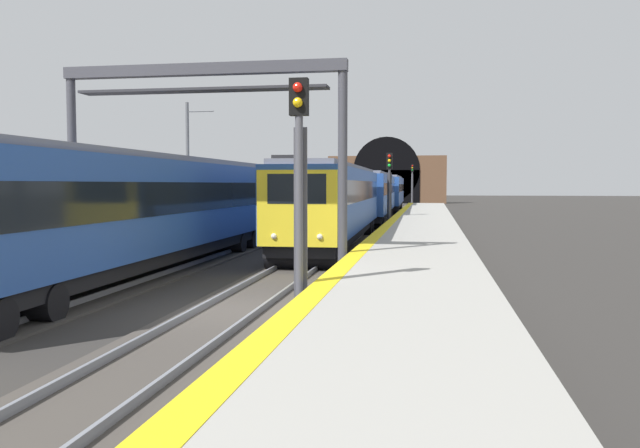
{
  "coord_description": "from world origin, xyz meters",
  "views": [
    {
      "loc": [
        -14.46,
        -4.59,
        3.03
      ],
      "look_at": [
        12.93,
        0.12,
        1.31
      ],
      "focal_mm": 36.39,
      "sensor_mm": 36.0,
      "label": 1
    }
  ],
  "objects_px": {
    "railway_signal_near": "(299,184)",
    "overhead_signal_gantry": "(202,116)",
    "train_main_approaching": "(372,194)",
    "railway_signal_far": "(412,181)",
    "catenary_mast_near": "(188,165)",
    "train_adjacent_platform": "(238,200)",
    "railway_signal_mid": "(389,184)"
  },
  "relations": [
    {
      "from": "railway_signal_near",
      "to": "overhead_signal_gantry",
      "type": "xyz_separation_m",
      "value": [
        6.11,
        4.29,
        2.09
      ]
    },
    {
      "from": "train_main_approaching",
      "to": "railway_signal_far",
      "type": "relative_size",
      "value": 10.27
    },
    {
      "from": "railway_signal_far",
      "to": "catenary_mast_near",
      "type": "distance_m",
      "value": 54.31
    },
    {
      "from": "train_adjacent_platform",
      "to": "catenary_mast_near",
      "type": "bearing_deg",
      "value": -147.1
    },
    {
      "from": "railway_signal_far",
      "to": "overhead_signal_gantry",
      "type": "relative_size",
      "value": 0.65
    },
    {
      "from": "railway_signal_far",
      "to": "train_adjacent_platform",
      "type": "bearing_deg",
      "value": -6.08
    },
    {
      "from": "train_adjacent_platform",
      "to": "railway_signal_near",
      "type": "relative_size",
      "value": 8.08
    },
    {
      "from": "railway_signal_mid",
      "to": "railway_signal_far",
      "type": "xyz_separation_m",
      "value": [
        51.09,
        -0.0,
        0.43
      ]
    },
    {
      "from": "train_main_approaching",
      "to": "railway_signal_near",
      "type": "bearing_deg",
      "value": 1.84
    },
    {
      "from": "railway_signal_near",
      "to": "railway_signal_mid",
      "type": "xyz_separation_m",
      "value": [
        28.84,
        0.0,
        0.02
      ]
    },
    {
      "from": "train_adjacent_platform",
      "to": "railway_signal_far",
      "type": "distance_m",
      "value": 62.74
    },
    {
      "from": "railway_signal_mid",
      "to": "railway_signal_far",
      "type": "height_order",
      "value": "railway_signal_far"
    },
    {
      "from": "railway_signal_near",
      "to": "train_main_approaching",
      "type": "bearing_deg",
      "value": -177.06
    },
    {
      "from": "train_main_approaching",
      "to": "railway_signal_mid",
      "type": "height_order",
      "value": "railway_signal_mid"
    },
    {
      "from": "railway_signal_near",
      "to": "railway_signal_far",
      "type": "distance_m",
      "value": 79.93
    },
    {
      "from": "railway_signal_mid",
      "to": "overhead_signal_gantry",
      "type": "relative_size",
      "value": 0.56
    },
    {
      "from": "train_adjacent_platform",
      "to": "overhead_signal_gantry",
      "type": "distance_m",
      "value": 12.02
    },
    {
      "from": "railway_signal_mid",
      "to": "overhead_signal_gantry",
      "type": "distance_m",
      "value": 23.22
    },
    {
      "from": "railway_signal_near",
      "to": "overhead_signal_gantry",
      "type": "bearing_deg",
      "value": -144.95
    },
    {
      "from": "train_adjacent_platform",
      "to": "overhead_signal_gantry",
      "type": "bearing_deg",
      "value": 11.37
    },
    {
      "from": "railway_signal_near",
      "to": "catenary_mast_near",
      "type": "xyz_separation_m",
      "value": [
        27.19,
        12.94,
        1.22
      ]
    },
    {
      "from": "railway_signal_mid",
      "to": "catenary_mast_near",
      "type": "height_order",
      "value": "catenary_mast_near"
    },
    {
      "from": "railway_signal_near",
      "to": "railway_signal_far",
      "type": "bearing_deg",
      "value": -180.0
    },
    {
      "from": "catenary_mast_near",
      "to": "railway_signal_far",
      "type": "bearing_deg",
      "value": -13.79
    },
    {
      "from": "railway_signal_near",
      "to": "catenary_mast_near",
      "type": "distance_m",
      "value": 30.14
    },
    {
      "from": "train_main_approaching",
      "to": "railway_signal_mid",
      "type": "bearing_deg",
      "value": 11.36
    },
    {
      "from": "train_adjacent_platform",
      "to": "railway_signal_near",
      "type": "height_order",
      "value": "railway_signal_near"
    },
    {
      "from": "overhead_signal_gantry",
      "to": "catenary_mast_near",
      "type": "bearing_deg",
      "value": 22.32
    },
    {
      "from": "train_adjacent_platform",
      "to": "overhead_signal_gantry",
      "type": "relative_size",
      "value": 4.65
    },
    {
      "from": "railway_signal_mid",
      "to": "overhead_signal_gantry",
      "type": "height_order",
      "value": "overhead_signal_gantry"
    },
    {
      "from": "train_main_approaching",
      "to": "train_adjacent_platform",
      "type": "xyz_separation_m",
      "value": [
        -20.03,
        4.71,
        0.05
      ]
    },
    {
      "from": "railway_signal_mid",
      "to": "railway_signal_far",
      "type": "bearing_deg",
      "value": -180.0
    }
  ]
}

